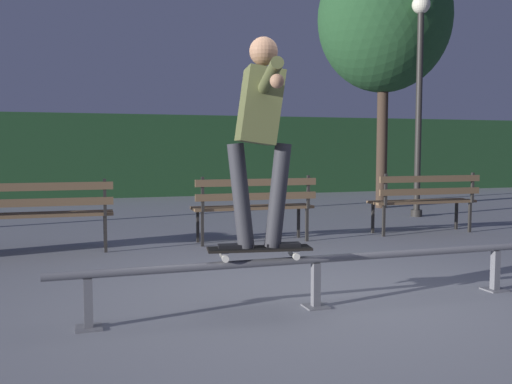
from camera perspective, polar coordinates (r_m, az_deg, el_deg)
The scene contains 10 objects.
ground_plane at distance 4.69m, azimuth 5.19°, elevation -10.93°, with size 90.00×90.00×0.00m, color slate.
hedge_backdrop at distance 14.92m, azimuth -11.08°, elevation 3.61°, with size 24.00×1.20×2.06m, color #234C28.
grind_rail at distance 4.47m, azimuth 6.04°, elevation -7.52°, with size 4.01×0.18×0.41m.
skateboard at distance 4.28m, azimuth 0.35°, elevation -5.79°, with size 0.80×0.32×0.09m.
skateboarder at distance 4.21m, azimuth 0.39°, elevation 6.85°, with size 0.63×1.39×1.56m.
park_bench_leftmost at distance 7.04m, azimuth -20.69°, elevation -1.57°, with size 1.61×0.46×0.88m.
park_bench_left_center at distance 7.38m, azimuth -0.17°, elevation -1.01°, with size 1.61×0.46×0.88m.
park_bench_right_center at distance 8.53m, azimuth 16.64°, elevation -0.45°, with size 1.61×0.46×0.88m.
tree_far_right at distance 12.21m, azimuth 12.75°, elevation 16.55°, with size 2.67×2.67×5.30m.
lamp_post_right at distance 10.64m, azimuth 16.10°, elevation 11.01°, with size 0.32×0.32×3.90m.
Camera 1 is at (-1.78, -4.16, 1.25)m, focal length 39.81 mm.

